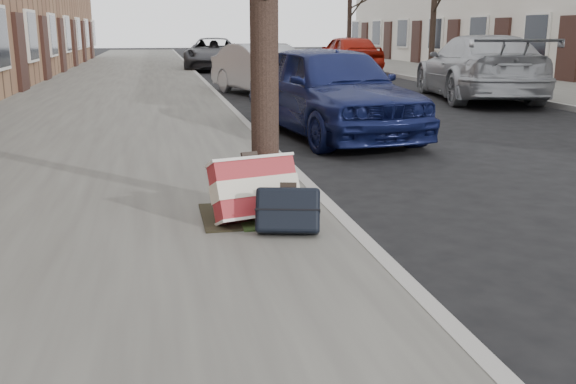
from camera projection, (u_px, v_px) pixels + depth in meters
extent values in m
plane|color=black|center=(540.00, 260.00, 4.79)|extent=(120.00, 120.00, 0.00)
cube|color=slate|center=(122.00, 88.00, 18.30)|extent=(5.00, 70.00, 0.12)
cube|color=slate|center=(491.00, 82.00, 20.53)|extent=(4.00, 70.00, 0.12)
cube|color=black|center=(252.00, 215.00, 5.51)|extent=(0.85, 0.85, 0.02)
cube|color=maroon|center=(255.00, 189.00, 5.30)|extent=(0.78, 0.56, 0.55)
cube|color=black|center=(288.00, 210.00, 4.97)|extent=(0.55, 0.40, 0.39)
imported|color=#111847|center=(331.00, 90.00, 10.25)|extent=(2.34, 4.54, 1.48)
imported|color=#B9BBC1|center=(265.00, 70.00, 16.72)|extent=(2.57, 4.26, 1.32)
imported|color=#36373B|center=(214.00, 54.00, 27.25)|extent=(2.88, 5.11, 1.35)
imported|color=#999CA1|center=(478.00, 68.00, 15.62)|extent=(3.19, 5.69, 1.56)
imported|color=#961509|center=(347.00, 54.00, 25.05)|extent=(1.85, 4.43, 1.50)
cylinder|color=black|center=(434.00, 3.00, 23.02)|extent=(0.21, 0.21, 4.98)
cylinder|color=black|center=(350.00, 15.00, 32.95)|extent=(0.23, 0.23, 4.59)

